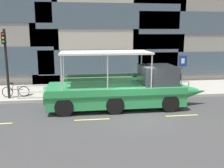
{
  "coord_description": "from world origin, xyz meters",
  "views": [
    {
      "loc": [
        -3.07,
        -13.1,
        4.38
      ],
      "look_at": [
        -1.02,
        1.92,
        1.3
      ],
      "focal_mm": 41.15,
      "sensor_mm": 36.0,
      "label": 1
    }
  ],
  "objects_px": {
    "duck_tour_boat": "(125,90)",
    "traffic_light_pole": "(6,57)",
    "pedestrian_near_bow": "(164,77)",
    "leaned_bicycle": "(16,91)",
    "parking_sign": "(182,67)"
  },
  "relations": [
    {
      "from": "traffic_light_pole",
      "to": "leaned_bicycle",
      "type": "bearing_deg",
      "value": 41.89
    },
    {
      "from": "leaned_bicycle",
      "to": "duck_tour_boat",
      "type": "bearing_deg",
      "value": -21.75
    },
    {
      "from": "parking_sign",
      "to": "pedestrian_near_bow",
      "type": "height_order",
      "value": "parking_sign"
    },
    {
      "from": "parking_sign",
      "to": "pedestrian_near_bow",
      "type": "xyz_separation_m",
      "value": [
        -1.08,
        0.74,
        -0.85
      ]
    },
    {
      "from": "traffic_light_pole",
      "to": "duck_tour_boat",
      "type": "height_order",
      "value": "traffic_light_pole"
    },
    {
      "from": "pedestrian_near_bow",
      "to": "traffic_light_pole",
      "type": "bearing_deg",
      "value": -173.54
    },
    {
      "from": "duck_tour_boat",
      "to": "pedestrian_near_bow",
      "type": "bearing_deg",
      "value": 44.83
    },
    {
      "from": "duck_tour_boat",
      "to": "traffic_light_pole",
      "type": "bearing_deg",
      "value": 161.57
    },
    {
      "from": "parking_sign",
      "to": "leaned_bicycle",
      "type": "height_order",
      "value": "parking_sign"
    },
    {
      "from": "pedestrian_near_bow",
      "to": "parking_sign",
      "type": "bearing_deg",
      "value": -34.24
    },
    {
      "from": "traffic_light_pole",
      "to": "parking_sign",
      "type": "distance_m",
      "value": 11.86
    },
    {
      "from": "leaned_bicycle",
      "to": "pedestrian_near_bow",
      "type": "relative_size",
      "value": 1.16
    },
    {
      "from": "leaned_bicycle",
      "to": "pedestrian_near_bow",
      "type": "bearing_deg",
      "value": 4.91
    },
    {
      "from": "parking_sign",
      "to": "traffic_light_pole",
      "type": "bearing_deg",
      "value": -177.69
    },
    {
      "from": "traffic_light_pole",
      "to": "pedestrian_near_bow",
      "type": "bearing_deg",
      "value": 6.46
    }
  ]
}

